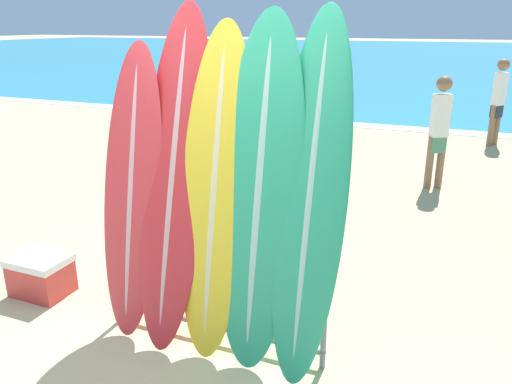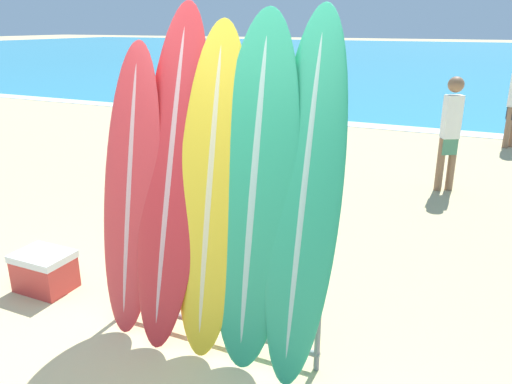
{
  "view_description": "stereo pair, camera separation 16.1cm",
  "coord_description": "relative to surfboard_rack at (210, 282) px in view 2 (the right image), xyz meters",
  "views": [
    {
      "loc": [
        1.63,
        -2.3,
        2.28
      ],
      "look_at": [
        0.12,
        1.36,
        0.94
      ],
      "focal_mm": 35.0,
      "sensor_mm": 36.0,
      "label": 1
    },
    {
      "loc": [
        1.78,
        -2.23,
        2.28
      ],
      "look_at": [
        0.12,
        1.36,
        0.94
      ],
      "focal_mm": 35.0,
      "sensor_mm": 36.0,
      "label": 2
    }
  ],
  "objects": [
    {
      "name": "ocean_water",
      "position": [
        -0.12,
        38.05,
        -0.49
      ],
      "size": [
        120.0,
        60.0,
        0.01
      ],
      "color": "teal",
      "rests_on": "ground_plane"
    },
    {
      "name": "surfboard_slot_2",
      "position": [
        0.02,
        0.02,
        0.67
      ],
      "size": [
        0.53,
        0.56,
        2.32
      ],
      "color": "yellow",
      "rests_on": "ground_plane"
    },
    {
      "name": "person_mid_beach",
      "position": [
        -1.05,
        2.71,
        0.36
      ],
      "size": [
        0.21,
        0.26,
        1.56
      ],
      "rotation": [
        0.0,
        0.0,
        1.31
      ],
      "color": "beige",
      "rests_on": "ground_plane"
    },
    {
      "name": "surfboard_slot_3",
      "position": [
        0.34,
        0.03,
        0.7
      ],
      "size": [
        0.59,
        0.55,
        2.39
      ],
      "color": "#289E70",
      "rests_on": "ground_plane"
    },
    {
      "name": "surfboard_slot_0",
      "position": [
        -0.66,
        0.01,
        0.6
      ],
      "size": [
        0.5,
        0.51,
        2.18
      ],
      "color": "red",
      "rests_on": "ground_plane"
    },
    {
      "name": "surfboard_rack",
      "position": [
        0.0,
        0.0,
        0.0
      ],
      "size": [
        1.7,
        0.04,
        0.91
      ],
      "color": "slate",
      "rests_on": "ground_plane"
    },
    {
      "name": "surfboard_slot_1",
      "position": [
        -0.32,
        0.05,
        0.73
      ],
      "size": [
        0.54,
        0.73,
        2.45
      ],
      "color": "red",
      "rests_on": "ground_plane"
    },
    {
      "name": "cooler_box",
      "position": [
        -1.73,
        0.04,
        -0.31
      ],
      "size": [
        0.49,
        0.37,
        0.35
      ],
      "color": "red",
      "rests_on": "ground_plane"
    },
    {
      "name": "person_near_water",
      "position": [
        1.25,
        4.52,
        0.38
      ],
      "size": [
        0.27,
        0.25,
        1.6
      ],
      "rotation": [
        0.0,
        0.0,
        3.67
      ],
      "color": "#846047",
      "rests_on": "ground_plane"
    },
    {
      "name": "ground_plane",
      "position": [
        -0.12,
        -0.56,
        -0.49
      ],
      "size": [
        160.0,
        160.0,
        0.0
      ],
      "primitive_type": "plane",
      "color": "tan"
    },
    {
      "name": "surfboard_slot_4",
      "position": [
        0.69,
        0.04,
        0.72
      ],
      "size": [
        0.48,
        0.66,
        2.41
      ],
      "color": "#289E70",
      "rests_on": "ground_plane"
    }
  ]
}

